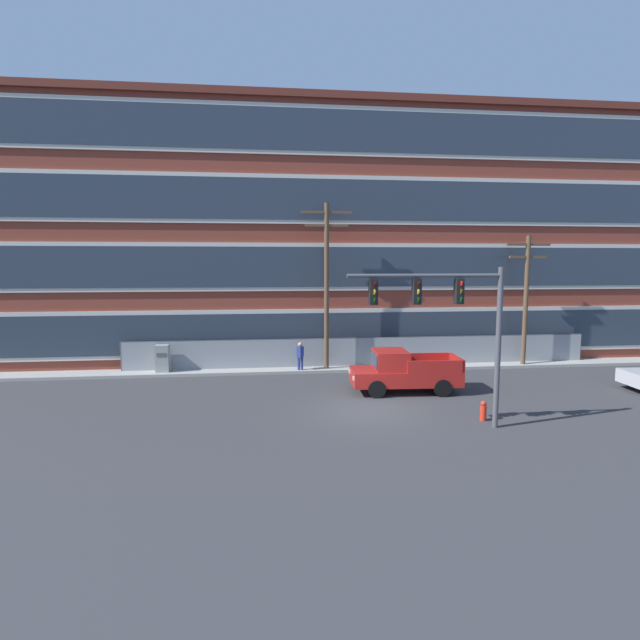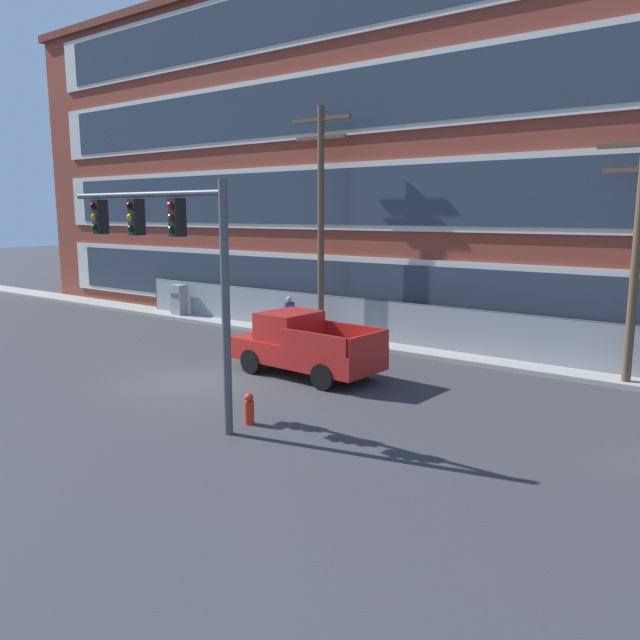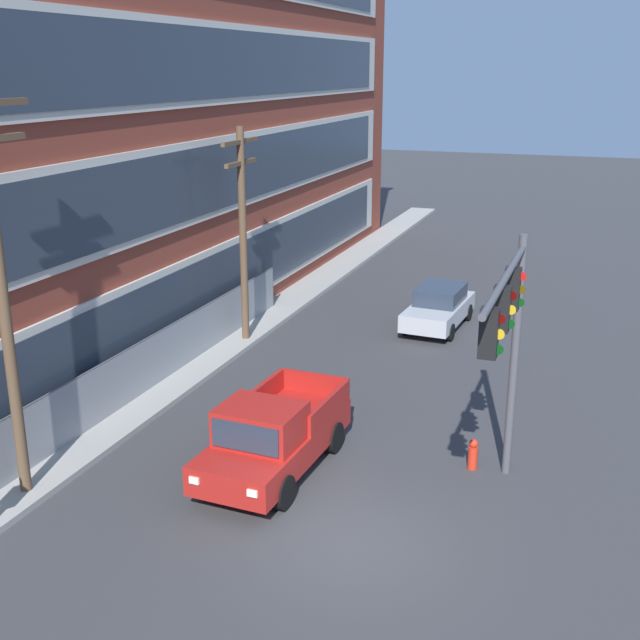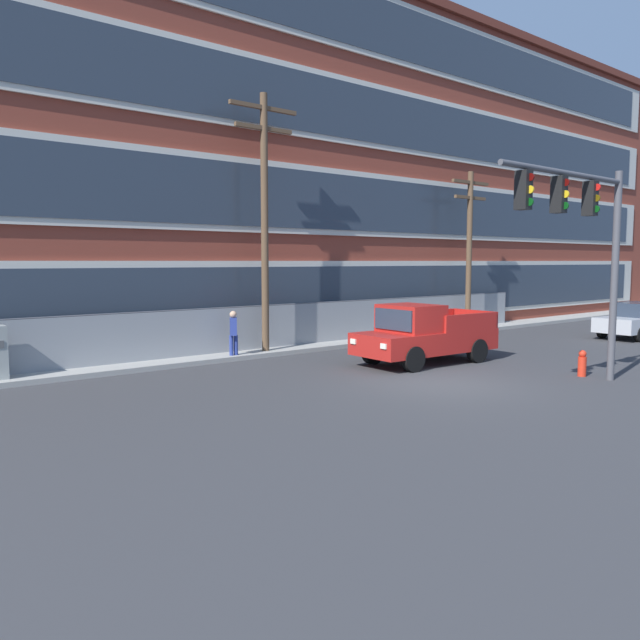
{
  "view_description": "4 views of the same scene",
  "coord_description": "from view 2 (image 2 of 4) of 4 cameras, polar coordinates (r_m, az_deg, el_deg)",
  "views": [
    {
      "loc": [
        -4.21,
        -19.49,
        6.02
      ],
      "look_at": [
        -1.53,
        3.55,
        3.35
      ],
      "focal_mm": 28.0,
      "sensor_mm": 36.0,
      "label": 1
    },
    {
      "loc": [
        14.37,
        -12.48,
        5.12
      ],
      "look_at": [
        2.6,
        3.15,
        1.76
      ],
      "focal_mm": 35.0,
      "sensor_mm": 36.0,
      "label": 2
    },
    {
      "loc": [
        -13.7,
        -4.38,
        9.41
      ],
      "look_at": [
        3.68,
        2.02,
        3.54
      ],
      "focal_mm": 45.0,
      "sensor_mm": 36.0,
      "label": 3
    },
    {
      "loc": [
        -13.29,
        -10.94,
        3.38
      ],
      "look_at": [
        -1.41,
        3.61,
        1.61
      ],
      "focal_mm": 35.0,
      "sensor_mm": 36.0,
      "label": 4
    }
  ],
  "objects": [
    {
      "name": "sidewalk_building_side",
      "position": [
        25.4,
        1.69,
        -1.7
      ],
      "size": [
        80.0,
        1.64,
        0.16
      ],
      "primitive_type": "cube",
      "color": "#9E9B93",
      "rests_on": "ground"
    },
    {
      "name": "traffic_signal_mast",
      "position": [
        15.53,
        -13.48,
        6.46
      ],
      "size": [
        5.65,
        0.43,
        5.87
      ],
      "color": "#4C4C51",
      "rests_on": "ground"
    },
    {
      "name": "ground_plane",
      "position": [
        19.71,
        -11.68,
        -5.52
      ],
      "size": [
        160.0,
        160.0,
        0.0
      ],
      "primitive_type": "plane",
      "color": "#38383A"
    },
    {
      "name": "utility_pole_near_corner",
      "position": [
        25.09,
        0.08,
        9.77
      ],
      "size": [
        2.76,
        0.26,
        9.21
      ],
      "color": "brown",
      "rests_on": "ground"
    },
    {
      "name": "pedestrian_near_cabinet",
      "position": [
        26.16,
        -2.82,
        0.62
      ],
      "size": [
        0.41,
        0.47,
        1.69
      ],
      "color": "navy",
      "rests_on": "ground"
    },
    {
      "name": "brick_mill_building",
      "position": [
        28.43,
        18.62,
        14.39
      ],
      "size": [
        54.32,
        11.9,
        15.31
      ],
      "color": "brown",
      "rests_on": "ground"
    },
    {
      "name": "utility_pole_midblock",
      "position": [
        20.28,
        27.02,
        6.17
      ],
      "size": [
        2.58,
        0.26,
        7.54
      ],
      "color": "brown",
      "rests_on": "ground"
    },
    {
      "name": "chain_link_fence",
      "position": [
        24.7,
        4.93,
        -0.12
      ],
      "size": [
        26.75,
        0.06,
        1.77
      ],
      "color": "gray",
      "rests_on": "ground"
    },
    {
      "name": "electrical_cabinet",
      "position": [
        31.63,
        -12.78,
        1.68
      ],
      "size": [
        0.7,
        0.54,
        1.63
      ],
      "color": "#939993",
      "rests_on": "ground"
    },
    {
      "name": "fire_hydrant",
      "position": [
        15.53,
        -6.49,
        -8.08
      ],
      "size": [
        0.24,
        0.24,
        0.78
      ],
      "color": "red",
      "rests_on": "ground"
    },
    {
      "name": "pickup_truck_red",
      "position": [
        19.87,
        -1.57,
        -2.4
      ],
      "size": [
        5.13,
        2.3,
        1.98
      ],
      "color": "#AD1E19",
      "rests_on": "ground"
    }
  ]
}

